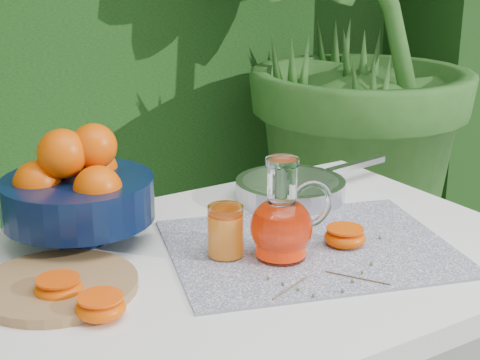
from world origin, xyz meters
TOP-DOWN VIEW (x-y plane):
  - potted_plant_right at (0.95, 1.16)m, footprint 2.64×2.64m
  - white_table at (-0.14, 0.05)m, footprint 1.00×0.70m
  - placemat at (-0.03, 0.02)m, footprint 0.57×0.50m
  - cutting_board at (-0.45, 0.10)m, footprint 0.30×0.30m
  - fruit_bowl at (-0.35, 0.27)m, footprint 0.32×0.32m
  - juice_pitcher at (-0.09, 0.01)m, footprint 0.15×0.12m
  - juice_tumbler at (-0.17, 0.06)m, footprint 0.08×0.08m
  - saute_pan at (0.10, 0.24)m, footprint 0.41×0.25m
  - orange_halves at (-0.28, 0.02)m, footprint 0.57×0.17m
  - thyme_sprigs at (-0.04, -0.06)m, footprint 0.30×0.24m

SIDE VIEW (x-z plane):
  - white_table at x=-0.14m, z-range 0.29..1.04m
  - placemat at x=-0.03m, z-range 0.75..0.75m
  - thyme_sprigs at x=-0.04m, z-range 0.75..0.76m
  - cutting_board at x=-0.45m, z-range 0.75..0.77m
  - orange_halves at x=-0.28m, z-range 0.75..0.79m
  - saute_pan at x=0.10m, z-range 0.75..0.79m
  - juice_tumbler at x=-0.17m, z-range 0.75..0.84m
  - juice_pitcher at x=-0.09m, z-range 0.73..0.90m
  - fruit_bowl at x=-0.35m, z-range 0.74..0.95m
  - potted_plant_right at x=0.95m, z-range 0.00..1.86m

